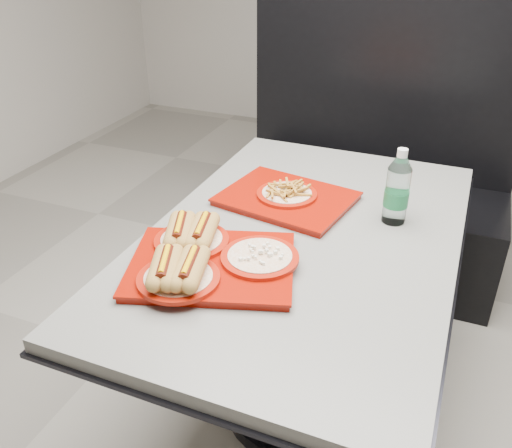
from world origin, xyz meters
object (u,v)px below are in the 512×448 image
at_px(booth_bench, 368,190).
at_px(tray_near, 205,258).
at_px(diner_table, 302,277).
at_px(water_bottle, 397,191).
at_px(tray_far, 287,196).

relative_size(booth_bench, tray_near, 2.56).
xyz_separation_m(diner_table, water_bottle, (0.24, 0.18, 0.27)).
xyz_separation_m(diner_table, tray_near, (-0.19, -0.28, 0.20)).
xyz_separation_m(booth_bench, tray_far, (-0.12, -0.92, 0.37)).
xyz_separation_m(booth_bench, tray_near, (-0.19, -1.38, 0.38)).
xyz_separation_m(tray_near, water_bottle, (0.43, 0.46, 0.07)).
bearing_deg(tray_near, diner_table, 55.90).
relative_size(diner_table, tray_far, 3.05).
xyz_separation_m(booth_bench, water_bottle, (0.24, -0.91, 0.45)).
bearing_deg(tray_far, tray_near, -99.10).
height_order(tray_far, water_bottle, water_bottle).
distance_m(booth_bench, water_bottle, 1.05).
relative_size(tray_near, water_bottle, 2.16).
bearing_deg(tray_near, booth_bench, 82.06).
height_order(booth_bench, tray_far, booth_bench).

